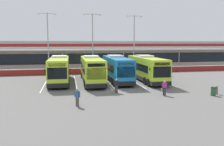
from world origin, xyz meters
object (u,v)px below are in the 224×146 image
(pedestrian_in_dark_coat, at_px, (116,85))
(pedestrian_near_bin, at_px, (77,97))
(coach_bus_left_centre, at_px, (92,70))
(coach_bus_leftmost, at_px, (60,70))
(pedestrian_child, at_px, (217,89))
(lamp_post_west, at_px, (48,39))
(coach_bus_centre, at_px, (116,69))
(lamp_post_centre, at_px, (93,39))
(coach_bus_right_centre, at_px, (146,69))
(lamp_post_east, at_px, (134,39))
(litter_bin, at_px, (213,91))
(pedestrian_with_handbag, at_px, (164,88))

(pedestrian_in_dark_coat, height_order, pedestrian_near_bin, same)
(coach_bus_left_centre, height_order, pedestrian_near_bin, coach_bus_left_centre)
(pedestrian_near_bin, bearing_deg, coach_bus_leftmost, 98.30)
(pedestrian_child, height_order, lamp_post_west, lamp_post_west)
(coach_bus_centre, xyz_separation_m, lamp_post_west, (-10.54, 10.30, 4.50))
(pedestrian_near_bin, height_order, lamp_post_centre, lamp_post_centre)
(coach_bus_centre, xyz_separation_m, lamp_post_centre, (-2.44, 9.91, 4.50))
(pedestrian_near_bin, bearing_deg, pedestrian_child, 7.36)
(coach_bus_right_centre, distance_m, pedestrian_child, 11.32)
(coach_bus_leftmost, xyz_separation_m, lamp_post_east, (14.25, 10.91, 4.50))
(coach_bus_leftmost, bearing_deg, lamp_post_east, 37.45)
(coach_bus_left_centre, relative_size, coach_bus_right_centre, 1.00)
(pedestrian_near_bin, xyz_separation_m, litter_bin, (14.49, 1.44, -0.41))
(coach_bus_right_centre, bearing_deg, lamp_post_east, 82.53)
(pedestrian_near_bin, bearing_deg, coach_bus_left_centre, 78.13)
(pedestrian_with_handbag, bearing_deg, coach_bus_leftmost, 136.23)
(pedestrian_child, xyz_separation_m, lamp_post_east, (-2.98, 22.31, 5.75))
(coach_bus_left_centre, bearing_deg, coach_bus_right_centre, -0.32)
(lamp_post_east, bearing_deg, coach_bus_leftmost, -142.55)
(litter_bin, bearing_deg, pedestrian_child, 33.88)
(lamp_post_centre, distance_m, lamp_post_east, 8.49)
(coach_bus_left_centre, xyz_separation_m, lamp_post_centre, (1.32, 10.69, 4.50))
(pedestrian_with_handbag, height_order, pedestrian_in_dark_coat, same)
(litter_bin, bearing_deg, lamp_post_centre, 116.14)
(lamp_post_east, bearing_deg, litter_bin, -84.52)
(pedestrian_child, distance_m, lamp_post_centre, 24.58)
(coach_bus_left_centre, xyz_separation_m, litter_bin, (11.90, -10.86, -1.32))
(pedestrian_with_handbag, height_order, lamp_post_west, lamp_post_west)
(pedestrian_child, distance_m, pedestrian_near_bin, 15.41)
(coach_bus_right_centre, bearing_deg, pedestrian_near_bin, -131.17)
(coach_bus_left_centre, bearing_deg, litter_bin, -42.39)
(coach_bus_right_centre, distance_m, lamp_post_east, 12.93)
(pedestrian_in_dark_coat, xyz_separation_m, pedestrian_child, (10.70, -2.86, -0.33))
(coach_bus_left_centre, relative_size, pedestrian_child, 12.12)
(pedestrian_with_handbag, distance_m, pedestrian_in_dark_coat, 5.31)
(lamp_post_east, bearing_deg, lamp_post_west, -176.89)
(coach_bus_left_centre, distance_m, pedestrian_child, 16.41)
(pedestrian_with_handbag, bearing_deg, lamp_post_centre, 104.93)
(pedestrian_with_handbag, relative_size, lamp_post_east, 0.15)
(pedestrian_near_bin, bearing_deg, coach_bus_centre, 64.11)
(pedestrian_in_dark_coat, height_order, lamp_post_west, lamp_post_west)
(coach_bus_leftmost, relative_size, coach_bus_left_centre, 1.00)
(coach_bus_right_centre, distance_m, pedestrian_in_dark_coat, 9.68)
(coach_bus_left_centre, distance_m, lamp_post_east, 16.06)
(coach_bus_leftmost, relative_size, lamp_post_centre, 1.11)
(coach_bus_centre, distance_m, pedestrian_child, 14.31)
(coach_bus_left_centre, height_order, pedestrian_with_handbag, coach_bus_left_centre)
(coach_bus_left_centre, relative_size, pedestrian_in_dark_coat, 7.52)
(coach_bus_right_centre, bearing_deg, pedestrian_in_dark_coat, -129.59)
(pedestrian_near_bin, bearing_deg, lamp_post_east, 63.14)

